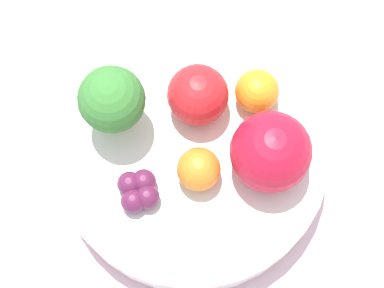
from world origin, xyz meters
name	(u,v)px	position (x,y,z in m)	size (l,w,h in m)	color
ground_plane	(192,169)	(0.00, 0.00, 0.00)	(6.00, 6.00, 0.00)	gray
table_surface	(192,166)	(0.00, 0.00, 0.01)	(1.20, 1.20, 0.02)	silver
bowl	(192,156)	(0.00, 0.00, 0.04)	(0.22, 0.22, 0.04)	white
broccoli	(112,100)	(-0.01, 0.06, 0.10)	(0.05, 0.05, 0.07)	#8CB76B
apple_red	(271,152)	(0.01, -0.06, 0.09)	(0.06, 0.06, 0.06)	#B7142D
apple_green	(198,95)	(0.03, 0.01, 0.09)	(0.05, 0.05, 0.05)	red
orange_front	(257,91)	(0.06, -0.03, 0.08)	(0.04, 0.04, 0.04)	orange
orange_back	(199,169)	(-0.02, -0.01, 0.08)	(0.03, 0.03, 0.03)	orange
grape_cluster	(138,191)	(-0.05, 0.02, 0.07)	(0.04, 0.04, 0.02)	#5B1E42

